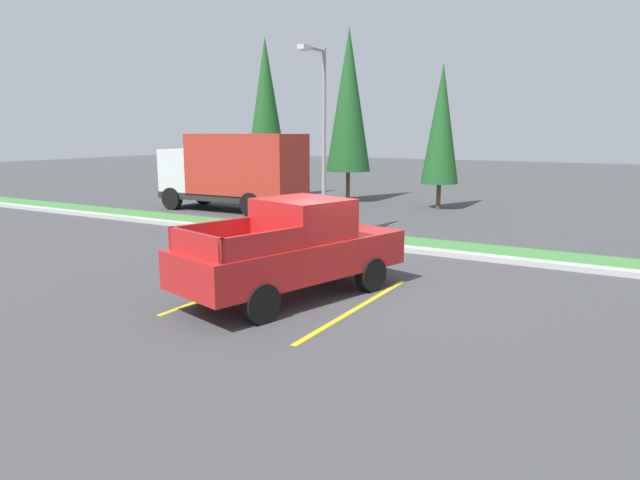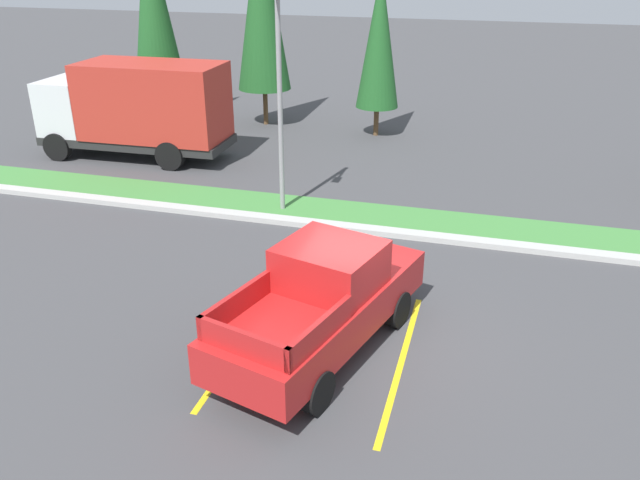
{
  "view_description": "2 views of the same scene",
  "coord_description": "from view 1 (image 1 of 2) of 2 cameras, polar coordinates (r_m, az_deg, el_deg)",
  "views": [
    {
      "loc": [
        5.78,
        -10.56,
        3.5
      ],
      "look_at": [
        0.13,
        -0.9,
        1.36
      ],
      "focal_mm": 31.97,
      "sensor_mm": 36.0,
      "label": 1
    },
    {
      "loc": [
        2.1,
        -10.63,
        7.11
      ],
      "look_at": [
        -1.19,
        1.05,
        1.5
      ],
      "focal_mm": 36.03,
      "sensor_mm": 36.0,
      "label": 2
    }
  ],
  "objects": [
    {
      "name": "cypress_tree_leftmost",
      "position": [
        30.5,
        -5.45,
        13.34
      ],
      "size": [
        2.15,
        2.15,
        8.26
      ],
      "color": "brown",
      "rests_on": "ground"
    },
    {
      "name": "parking_line_far",
      "position": [
        11.59,
        3.79,
        -6.78
      ],
      "size": [
        0.12,
        4.8,
        0.01
      ],
      "primitive_type": "cube",
      "color": "yellow",
      "rests_on": "ground"
    },
    {
      "name": "grass_median",
      "position": [
        17.98,
        10.96,
        -0.52
      ],
      "size": [
        56.0,
        1.8,
        0.06
      ],
      "primitive_type": "cube",
      "color": "#42843D",
      "rests_on": "ground"
    },
    {
      "name": "pickup_truck_main",
      "position": [
        12.11,
        -2.56,
        -0.93
      ],
      "size": [
        3.24,
        5.54,
        2.1
      ],
      "color": "black",
      "rests_on": "ground"
    },
    {
      "name": "cypress_tree_left_inner",
      "position": [
        28.99,
        2.89,
        13.8
      ],
      "size": [
        2.21,
        2.21,
        8.51
      ],
      "color": "brown",
      "rests_on": "ground"
    },
    {
      "name": "curb_strip",
      "position": [
        16.95,
        9.72,
        -1.0
      ],
      "size": [
        56.0,
        0.4,
        0.15
      ],
      "primitive_type": "cube",
      "color": "#B2B2AD",
      "rests_on": "ground"
    },
    {
      "name": "street_light",
      "position": [
        18.85,
        0.13,
        11.13
      ],
      "size": [
        0.24,
        1.49,
        6.13
      ],
      "color": "gray",
      "rests_on": "ground"
    },
    {
      "name": "cypress_tree_center",
      "position": [
        26.6,
        12.05,
        11.28
      ],
      "size": [
        1.69,
        1.69,
        6.49
      ],
      "color": "brown",
      "rests_on": "ground"
    },
    {
      "name": "parking_line_near",
      "position": [
        13.2,
        -8.37,
        -4.66
      ],
      "size": [
        0.12,
        4.8,
        0.01
      ],
      "primitive_type": "cube",
      "color": "yellow",
      "rests_on": "ground"
    },
    {
      "name": "ground_plane",
      "position": [
        12.54,
        1.56,
        -5.4
      ],
      "size": [
        120.0,
        120.0,
        0.0
      ],
      "primitive_type": "plane",
      "color": "#424244"
    },
    {
      "name": "cargo_truck_distant",
      "position": [
        25.71,
        -8.55,
        7.01
      ],
      "size": [
        6.86,
        2.64,
        3.4
      ],
      "color": "black",
      "rests_on": "ground"
    }
  ]
}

